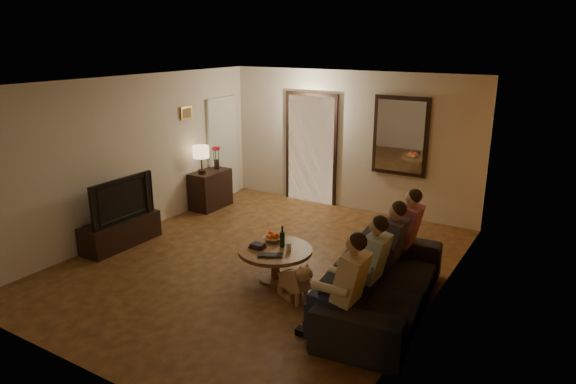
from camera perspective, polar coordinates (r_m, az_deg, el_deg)
The scene contains 33 objects.
floor at distance 7.61m, azimuth -3.13°, elevation -7.81°, with size 5.00×6.00×0.01m, color #432912.
ceiling at distance 6.94m, azimuth -3.48°, elevation 12.09°, with size 5.00×6.00×0.01m, color white.
back_wall at distance 9.72m, azimuth 6.81°, elevation 5.63°, with size 5.00×0.02×2.60m, color beige.
front_wall at distance 5.13m, azimuth -22.76°, elevation -5.96°, with size 5.00×0.02×2.60m, color beige.
left_wall at distance 8.80m, azimuth -16.87°, elevation 3.83°, with size 0.02×6.00×2.60m, color beige.
right_wall at distance 6.16m, azimuth 16.25°, elevation -1.55°, with size 0.02×6.00×2.60m, color beige.
orange_accent at distance 6.16m, azimuth 16.16°, elevation -1.54°, with size 0.01×6.00×2.60m, color orange.
kitchen_doorway at distance 10.11m, azimuth 2.59°, elevation 4.71°, with size 1.00×0.06×2.10m, color #FFE0A5.
door_trim at distance 10.10m, azimuth 2.56°, elevation 4.70°, with size 1.12×0.04×2.22m, color black.
fridge_glimpse at distance 10.03m, azimuth 3.84°, elevation 3.71°, with size 0.45×0.03×1.70m, color silver.
mirror_frame at distance 9.29m, azimuth 12.39°, elevation 6.08°, with size 1.00×0.05×1.40m, color black.
mirror_glass at distance 9.26m, azimuth 12.33°, elevation 6.05°, with size 0.86×0.02×1.26m, color white.
white_door at distance 10.46m, azimuth -7.26°, elevation 4.84°, with size 0.06×0.85×2.04m, color white.
framed_art at distance 9.58m, azimuth -11.24°, elevation 8.59°, with size 0.03×0.28×0.24m, color #B28C33.
art_canvas at distance 9.57m, azimuth -11.17°, elevation 8.59°, with size 0.01×0.22×0.18m, color brown.
dresser at distance 9.98m, azimuth -8.61°, elevation 0.29°, with size 0.45×0.81×0.72m, color black.
table_lamp at distance 9.66m, azimuth -9.61°, elevation 3.56°, with size 0.30×0.30×0.54m, color beige, non-canonical shape.
flower_vase at distance 10.00m, azimuth -7.95°, elevation 3.79°, with size 0.14×0.14×0.44m, color red, non-canonical shape.
tv_stand at distance 8.55m, azimuth -18.07°, elevation -4.26°, with size 0.45×1.30×0.43m, color black.
tv at distance 8.37m, azimuth -18.42°, elevation -0.69°, with size 0.15×1.18×0.68m, color black.
sofa at distance 6.32m, azimuth 10.66°, elevation -9.84°, with size 0.98×2.49×0.73m, color black.
person_a at distance 5.50m, azimuth 6.36°, elevation -11.13°, with size 0.60×0.40×1.20m, color tan, non-canonical shape.
person_b at distance 6.00m, azimuth 8.84°, elevation -8.77°, with size 0.60×0.40×1.20m, color tan, non-canonical shape.
person_c at distance 6.51m, azimuth 10.90°, elevation -6.76°, with size 0.60×0.40×1.20m, color tan, non-canonical shape.
person_d at distance 7.04m, azimuth 12.65°, elevation -5.03°, with size 0.60×0.40×1.20m, color tan, non-canonical shape.
dog at distance 6.47m, azimuth 0.69°, elevation -9.69°, with size 0.56×0.24×0.56m, color #A96E4E, non-canonical shape.
coffee_table at distance 7.01m, azimuth -1.41°, elevation -8.01°, with size 1.00×1.00×0.45m, color brown.
bowl at distance 7.17m, azimuth -1.69°, elevation -5.20°, with size 0.26×0.26×0.06m, color white.
oranges at distance 7.15m, azimuth -1.69°, elevation -4.69°, with size 0.20×0.20×0.08m, color #F45614, non-canonical shape.
wine_bottle at distance 6.92m, azimuth -0.64°, elevation -4.94°, with size 0.07×0.07×0.31m, color black, non-canonical shape.
wine_glass at distance 6.85m, azimuth 0.07°, elevation -6.10°, with size 0.06×0.06×0.10m, color silver.
book_stack at distance 6.95m, azimuth -3.41°, elevation -5.95°, with size 0.20×0.15×0.07m, color black, non-canonical shape.
laptop at distance 6.65m, azimuth -2.01°, elevation -7.20°, with size 0.33×0.21×0.03m, color black.
Camera 1 is at (3.95, -5.69, 3.17)m, focal length 32.00 mm.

